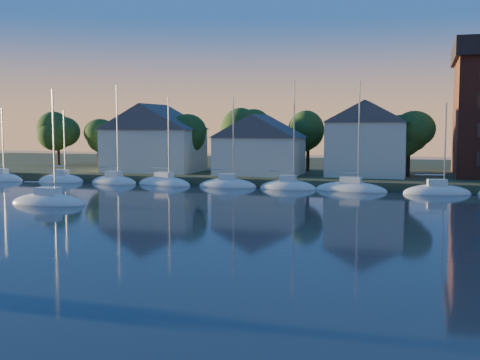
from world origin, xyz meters
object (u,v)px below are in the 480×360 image
at_px(clubhouse_west, 154,137).
at_px(clubhouse_centre, 260,144).
at_px(clubhouse_east, 367,138).
at_px(drifting_sailboat_left, 48,203).

distance_m(clubhouse_west, clubhouse_centre, 16.05).
bearing_deg(clubhouse_centre, clubhouse_west, 176.42).
bearing_deg(clubhouse_east, clubhouse_west, -178.09).
height_order(clubhouse_west, clubhouse_centre, clubhouse_west).
bearing_deg(drifting_sailboat_left, clubhouse_east, 45.04).
bearing_deg(clubhouse_centre, clubhouse_east, 8.13).
height_order(clubhouse_centre, drifting_sailboat_left, drifting_sailboat_left).
relative_size(clubhouse_centre, drifting_sailboat_left, 0.95).
bearing_deg(clubhouse_west, drifting_sailboat_left, -85.23).
height_order(clubhouse_east, drifting_sailboat_left, drifting_sailboat_left).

